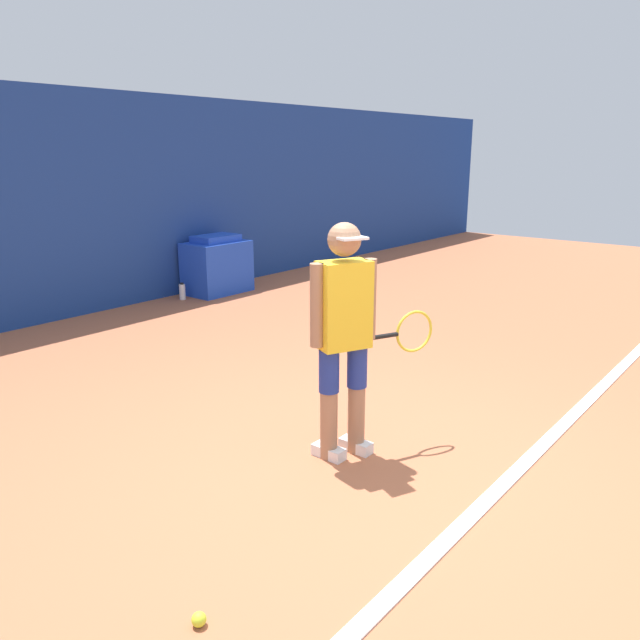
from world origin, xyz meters
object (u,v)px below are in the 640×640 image
(tennis_ball, at_px, (199,619))
(covered_chair, at_px, (217,266))
(tennis_player, at_px, (345,331))
(water_bottle, at_px, (182,292))

(tennis_ball, bearing_deg, covered_chair, 47.24)
(tennis_player, height_order, tennis_ball, tennis_player)
(covered_chair, relative_size, water_bottle, 3.82)
(tennis_ball, relative_size, water_bottle, 0.28)
(tennis_ball, xyz_separation_m, water_bottle, (4.03, 5.09, 0.08))
(tennis_player, bearing_deg, covered_chair, 81.64)
(tennis_ball, height_order, water_bottle, water_bottle)
(tennis_player, distance_m, water_bottle, 5.22)
(tennis_ball, distance_m, water_bottle, 6.50)
(tennis_player, xyz_separation_m, tennis_ball, (-1.72, -0.48, -0.86))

